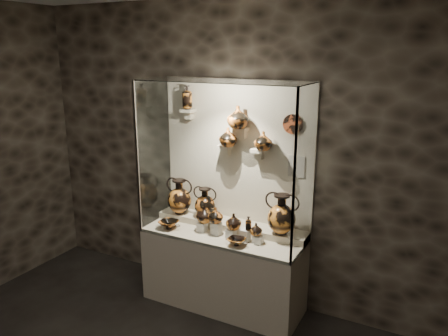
{
  "coord_description": "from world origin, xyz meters",
  "views": [
    {
      "loc": [
        1.96,
        -1.55,
        2.69
      ],
      "look_at": [
        0.01,
        2.18,
        1.54
      ],
      "focal_mm": 35.0,
      "sensor_mm": 36.0,
      "label": 1
    }
  ],
  "objects_px": {
    "amphora_right": "(281,214)",
    "jug_e": "(256,229)",
    "jug_c": "(234,221)",
    "ovoid_vase_a": "(228,137)",
    "jug_b": "(216,215)",
    "amphora_left": "(180,196)",
    "lekythos_tall": "(187,96)",
    "kylix_right": "(237,241)",
    "amphora_mid": "(205,203)",
    "lekythos_small": "(249,223)",
    "jug_a": "(204,214)",
    "kylix_left": "(169,224)",
    "ovoid_vase_b": "(238,117)",
    "ovoid_vase_c": "(263,141)"
  },
  "relations": [
    {
      "from": "jug_a",
      "to": "lekythos_tall",
      "type": "bearing_deg",
      "value": 168.08
    },
    {
      "from": "jug_a",
      "to": "ovoid_vase_b",
      "type": "relative_size",
      "value": 0.79
    },
    {
      "from": "lekythos_small",
      "to": "ovoid_vase_b",
      "type": "xyz_separation_m",
      "value": [
        -0.24,
        0.24,
        1.0
      ]
    },
    {
      "from": "amphora_right",
      "to": "kylix_left",
      "type": "distance_m",
      "value": 1.22
    },
    {
      "from": "jug_b",
      "to": "amphora_left",
      "type": "bearing_deg",
      "value": 179.59
    },
    {
      "from": "amphora_left",
      "to": "kylix_left",
      "type": "height_order",
      "value": "amphora_left"
    },
    {
      "from": "amphora_mid",
      "to": "lekythos_small",
      "type": "height_order",
      "value": "amphora_mid"
    },
    {
      "from": "jug_c",
      "to": "kylix_right",
      "type": "relative_size",
      "value": 0.74
    },
    {
      "from": "jug_b",
      "to": "jug_e",
      "type": "distance_m",
      "value": 0.46
    },
    {
      "from": "lekythos_tall",
      "to": "jug_e",
      "type": "bearing_deg",
      "value": -27.78
    },
    {
      "from": "ovoid_vase_a",
      "to": "ovoid_vase_c",
      "type": "height_order",
      "value": "ovoid_vase_a"
    },
    {
      "from": "amphora_right",
      "to": "lekythos_small",
      "type": "height_order",
      "value": "amphora_right"
    },
    {
      "from": "jug_c",
      "to": "ovoid_vase_a",
      "type": "distance_m",
      "value": 0.86
    },
    {
      "from": "kylix_right",
      "to": "ovoid_vase_b",
      "type": "height_order",
      "value": "ovoid_vase_b"
    },
    {
      "from": "jug_e",
      "to": "kylix_right",
      "type": "relative_size",
      "value": 0.57
    },
    {
      "from": "ovoid_vase_a",
      "to": "ovoid_vase_c",
      "type": "relative_size",
      "value": 1.04
    },
    {
      "from": "kylix_right",
      "to": "ovoid_vase_c",
      "type": "relative_size",
      "value": 1.18
    },
    {
      "from": "jug_c",
      "to": "ovoid_vase_a",
      "type": "relative_size",
      "value": 0.84
    },
    {
      "from": "amphora_mid",
      "to": "lekythos_small",
      "type": "xyz_separation_m",
      "value": [
        0.62,
        -0.21,
        -0.04
      ]
    },
    {
      "from": "kylix_right",
      "to": "lekythos_tall",
      "type": "xyz_separation_m",
      "value": [
        -0.79,
        0.41,
        1.34
      ]
    },
    {
      "from": "ovoid_vase_b",
      "to": "ovoid_vase_c",
      "type": "relative_size",
      "value": 1.21
    },
    {
      "from": "lekythos_small",
      "to": "lekythos_tall",
      "type": "distance_m",
      "value": 1.48
    },
    {
      "from": "jug_a",
      "to": "jug_e",
      "type": "bearing_deg",
      "value": 23.55
    },
    {
      "from": "ovoid_vase_a",
      "to": "ovoid_vase_c",
      "type": "xyz_separation_m",
      "value": [
        0.39,
        0.0,
        -0.0
      ]
    },
    {
      "from": "lekythos_tall",
      "to": "ovoid_vase_b",
      "type": "bearing_deg",
      "value": -15.43
    },
    {
      "from": "ovoid_vase_a",
      "to": "jug_a",
      "type": "bearing_deg",
      "value": -103.59
    },
    {
      "from": "amphora_mid",
      "to": "kylix_right",
      "type": "distance_m",
      "value": 0.68
    },
    {
      "from": "lekythos_tall",
      "to": "ovoid_vase_b",
      "type": "distance_m",
      "value": 0.64
    },
    {
      "from": "lekythos_tall",
      "to": "kylix_right",
      "type": "bearing_deg",
      "value": -39.25
    },
    {
      "from": "amphora_mid",
      "to": "jug_b",
      "type": "height_order",
      "value": "amphora_mid"
    },
    {
      "from": "jug_b",
      "to": "lekythos_small",
      "type": "relative_size",
      "value": 1.02
    },
    {
      "from": "jug_c",
      "to": "ovoid_vase_a",
      "type": "height_order",
      "value": "ovoid_vase_a"
    },
    {
      "from": "amphora_right",
      "to": "amphora_left",
      "type": "bearing_deg",
      "value": -168.52
    },
    {
      "from": "amphora_left",
      "to": "kylix_right",
      "type": "relative_size",
      "value": 1.77
    },
    {
      "from": "amphora_mid",
      "to": "jug_c",
      "type": "height_order",
      "value": "amphora_mid"
    },
    {
      "from": "amphora_left",
      "to": "jug_e",
      "type": "bearing_deg",
      "value": -34.46
    },
    {
      "from": "jug_e",
      "to": "kylix_left",
      "type": "xyz_separation_m",
      "value": [
        -0.97,
        -0.1,
        -0.09
      ]
    },
    {
      "from": "amphora_left",
      "to": "ovoid_vase_b",
      "type": "xyz_separation_m",
      "value": [
        0.69,
        0.05,
        0.93
      ]
    },
    {
      "from": "ovoid_vase_c",
      "to": "jug_a",
      "type": "bearing_deg",
      "value": -143.18
    },
    {
      "from": "jug_c",
      "to": "ovoid_vase_a",
      "type": "xyz_separation_m",
      "value": [
        -0.18,
        0.23,
        0.81
      ]
    },
    {
      "from": "amphora_mid",
      "to": "kylix_left",
      "type": "xyz_separation_m",
      "value": [
        -0.27,
        -0.31,
        -0.19
      ]
    },
    {
      "from": "kylix_left",
      "to": "lekythos_tall",
      "type": "xyz_separation_m",
      "value": [
        0.03,
        0.37,
        1.33
      ]
    },
    {
      "from": "amphora_right",
      "to": "jug_e",
      "type": "relative_size",
      "value": 3.24
    },
    {
      "from": "ovoid_vase_a",
      "to": "kylix_right",
      "type": "bearing_deg",
      "value": -31.82
    },
    {
      "from": "amphora_left",
      "to": "amphora_right",
      "type": "height_order",
      "value": "amphora_right"
    },
    {
      "from": "jug_a",
      "to": "ovoid_vase_c",
      "type": "height_order",
      "value": "ovoid_vase_c"
    },
    {
      "from": "jug_b",
      "to": "lekythos_tall",
      "type": "relative_size",
      "value": 0.58
    },
    {
      "from": "jug_b",
      "to": "lekythos_tall",
      "type": "height_order",
      "value": "lekythos_tall"
    },
    {
      "from": "amphora_mid",
      "to": "ovoid_vase_a",
      "type": "xyz_separation_m",
      "value": [
        0.26,
        0.04,
        0.75
      ]
    },
    {
      "from": "jug_a",
      "to": "jug_b",
      "type": "bearing_deg",
      "value": 17.79
    }
  ]
}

